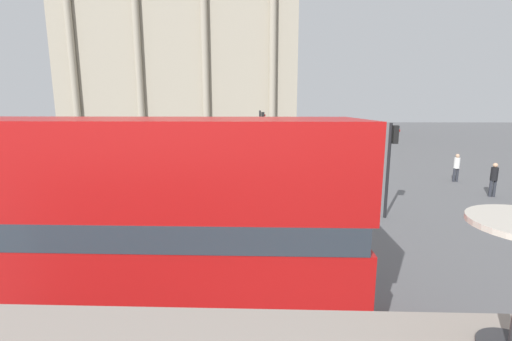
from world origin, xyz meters
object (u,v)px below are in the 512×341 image
Objects in this scene: car_silver at (306,168)px; pedestrian_black at (494,177)px; plaza_building_left at (186,62)px; traffic_light_near at (391,157)px; traffic_light_mid at (261,134)px; double_decker_bus at (79,218)px; pedestrian_white at (457,166)px.

pedestrian_black is at bearing -7.47° from car_silver.
plaza_building_left is 7.93× the size of car_silver.
traffic_light_near reaches higher than car_silver.
traffic_light_near is 10.06m from traffic_light_mid.
traffic_light_near is (8.35, 7.29, 0.15)m from double_decker_bus.
traffic_light_mid is (3.14, 15.89, 0.38)m from double_decker_bus.
pedestrian_black reaches higher than pedestrian_white.
pedestrian_black is at bearing 28.35° from double_decker_bus.
traffic_light_mid reaches higher than pedestrian_white.
double_decker_bus reaches higher than traffic_light_mid.
pedestrian_black is (8.72, -3.85, 0.27)m from car_silver.
pedestrian_white is at bearing 36.10° from double_decker_bus.
plaza_building_left is at bearing 130.35° from car_silver.
traffic_light_mid reaches higher than traffic_light_near.
pedestrian_white is (8.78, -0.39, 0.26)m from car_silver.
plaza_building_left reaches higher than car_silver.
double_decker_bus is at bearing 47.98° from pedestrian_white.
double_decker_bus is 49.57m from plaza_building_left.
car_silver is at bearing -68.73° from pedestrian_black.
double_decker_bus is 6.11× the size of pedestrian_black.
pedestrian_black is 1.02× the size of pedestrian_white.
traffic_light_mid is 2.46× the size of pedestrian_black.
pedestrian_black is (23.58, -37.22, -10.16)m from plaza_building_left.
plaza_building_left is at bearing 110.59° from traffic_light_mid.
traffic_light_near is 0.91× the size of traffic_light_mid.
double_decker_bus reaches higher than pedestrian_white.
pedestrian_black is at bearing -57.64° from plaza_building_left.
pedestrian_white is at bearing -55.00° from plaza_building_left.
double_decker_bus reaches higher than car_silver.
traffic_light_mid is at bearing 70.93° from double_decker_bus.
plaza_building_left reaches higher than traffic_light_near.
pedestrian_black is (6.32, 3.46, -1.50)m from traffic_light_near.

